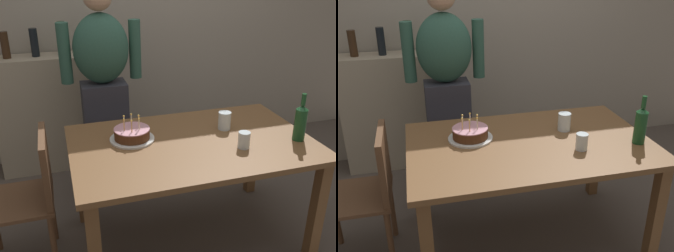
# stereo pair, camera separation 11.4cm
# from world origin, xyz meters

# --- Properties ---
(ground_plane) EXTENTS (10.00, 10.00, 0.00)m
(ground_plane) POSITION_xyz_m (0.00, 0.00, 0.00)
(ground_plane) COLOR #564C44
(back_wall) EXTENTS (5.20, 0.10, 2.60)m
(back_wall) POSITION_xyz_m (0.00, 1.55, 1.30)
(back_wall) COLOR #9E9384
(back_wall) RESTS_ON ground_plane
(dining_table) EXTENTS (1.50, 0.96, 0.74)m
(dining_table) POSITION_xyz_m (0.00, 0.00, 0.64)
(dining_table) COLOR brown
(dining_table) RESTS_ON ground_plane
(birthday_cake) EXTENTS (0.28, 0.28, 0.16)m
(birthday_cake) POSITION_xyz_m (-0.35, 0.13, 0.78)
(birthday_cake) COLOR white
(birthday_cake) RESTS_ON dining_table
(water_glass_near) EXTENTS (0.08, 0.08, 0.12)m
(water_glass_near) POSITION_xyz_m (0.27, 0.12, 0.80)
(water_glass_near) COLOR silver
(water_glass_near) RESTS_ON dining_table
(water_glass_far) EXTENTS (0.07, 0.07, 0.10)m
(water_glass_far) POSITION_xyz_m (0.26, -0.17, 0.79)
(water_glass_far) COLOR silver
(water_glass_far) RESTS_ON dining_table
(wine_bottle) EXTENTS (0.07, 0.07, 0.30)m
(wine_bottle) POSITION_xyz_m (0.64, -0.17, 0.86)
(wine_bottle) COLOR #194723
(wine_bottle) RESTS_ON dining_table
(person_man_bearded) EXTENTS (0.61, 0.27, 1.66)m
(person_man_bearded) POSITION_xyz_m (-0.42, 0.81, 0.87)
(person_man_bearded) COLOR #33333D
(person_man_bearded) RESTS_ON ground_plane
(dining_chair) EXTENTS (0.42, 0.42, 0.87)m
(dining_chair) POSITION_xyz_m (-0.98, 0.08, 0.52)
(dining_chair) COLOR brown
(dining_chair) RESTS_ON ground_plane
(shelf_cabinet) EXTENTS (0.80, 0.30, 1.31)m
(shelf_cabinet) POSITION_xyz_m (-0.90, 1.33, 0.53)
(shelf_cabinet) COLOR tan
(shelf_cabinet) RESTS_ON ground_plane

